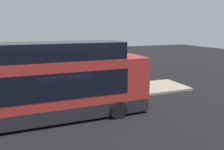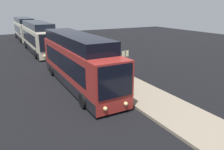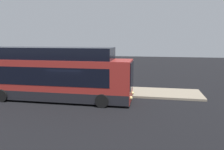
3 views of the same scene
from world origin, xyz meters
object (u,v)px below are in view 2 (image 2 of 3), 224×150
object	(u,v)px
bus_second	(39,38)
passenger_with_bags	(111,75)
passenger_boarding	(122,75)
passenger_waiting	(129,85)
sign_post	(125,60)
bus_lead	(78,63)
suitcase	(130,84)
bus_third	(25,30)

from	to	relation	value
bus_second	passenger_with_bags	distance (m)	17.17
passenger_boarding	passenger_with_bags	distance (m)	0.94
bus_second	passenger_boarding	bearing A→B (deg)	7.82
passenger_waiting	bus_second	bearing A→B (deg)	-27.67
passenger_boarding	sign_post	distance (m)	2.86
bus_second	passenger_with_bags	bearing A→B (deg)	6.31
sign_post	bus_lead	bearing A→B (deg)	-94.96
suitcase	sign_post	size ratio (longest dim) A/B	0.36
bus_third	passenger_with_bags	size ratio (longest dim) A/B	6.75
passenger_waiting	sign_post	distance (m)	4.67
bus_third	passenger_waiting	world-z (taller)	bus_third
bus_lead	sign_post	size ratio (longest dim) A/B	5.13
bus_third	suitcase	xyz separation A→B (m)	(31.24, 2.96, -1.33)
bus_second	passenger_waiting	xyz separation A→B (m)	(19.57, 1.88, -0.77)
passenger_with_bags	suitcase	size ratio (longest dim) A/B	1.96
passenger_waiting	bus_lead	bearing A→B (deg)	-10.14
passenger_with_bags	passenger_waiting	bearing A→B (deg)	158.42
bus_lead	bus_third	xyz separation A→B (m)	(-28.30, -0.00, 0.00)
bus_lead	passenger_boarding	size ratio (longest dim) A/B	6.46
bus_lead	bus_second	bearing A→B (deg)	-180.00
passenger_boarding	passenger_waiting	distance (m)	1.87
bus_lead	bus_third	distance (m)	28.30
sign_post	bus_second	bearing A→B (deg)	-165.19
passenger_boarding	sign_post	world-z (taller)	sign_post
bus_third	sign_post	xyz separation A→B (m)	(28.66, 4.10, -0.17)
suitcase	bus_lead	bearing A→B (deg)	-134.83
passenger_with_bags	sign_post	size ratio (longest dim) A/B	0.71
bus_third	passenger_with_bags	distance (m)	30.26
bus_third	suitcase	world-z (taller)	bus_third
passenger_waiting	suitcase	xyz separation A→B (m)	(-1.48, 1.08, -0.58)
bus_lead	passenger_with_bags	world-z (taller)	bus_lead
sign_post	suitcase	bearing A→B (deg)	-23.81
bus_second	bus_third	size ratio (longest dim) A/B	1.11
bus_third	bus_second	bearing A→B (deg)	0.00
passenger_boarding	passenger_waiting	bearing A→B (deg)	47.71
bus_third	sign_post	distance (m)	28.95
bus_lead	bus_third	bearing A→B (deg)	-180.00
bus_lead	passenger_boarding	distance (m)	3.65
passenger_waiting	passenger_with_bags	size ratio (longest dim) A/B	1.00
passenger_waiting	sign_post	size ratio (longest dim) A/B	0.71
bus_lead	sign_post	xyz separation A→B (m)	(0.36, 4.10, -0.17)
bus_lead	suitcase	distance (m)	4.38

